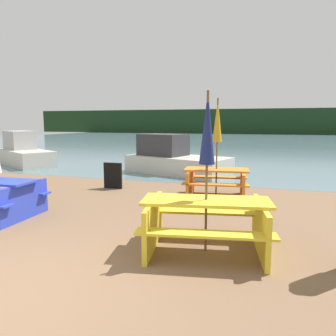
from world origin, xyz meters
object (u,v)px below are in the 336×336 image
object	(u,v)px
picnic_table_yellow	(206,220)
boat_second	(24,153)
signboard	(113,176)
umbrella_navy	(207,130)
umbrella_gold	(217,122)
boat	(174,159)
picnic_table_orange	(216,180)

from	to	relation	value
picnic_table_yellow	boat_second	xyz separation A→B (m)	(-9.74, 7.28, 0.07)
boat_second	signboard	distance (m)	7.18
boat_second	signboard	world-z (taller)	boat_second
umbrella_navy	signboard	bearing A→B (deg)	132.78
picnic_table_yellow	signboard	bearing A→B (deg)	132.78
umbrella_gold	boat	size ratio (longest dim) A/B	0.60
umbrella_gold	signboard	bearing A→B (deg)	175.64
picnic_table_orange	signboard	distance (m)	3.06
boat	boat_second	size ratio (longest dim) A/B	1.12
boat_second	picnic_table_yellow	bearing A→B (deg)	-7.27
picnic_table_yellow	umbrella_navy	bearing A→B (deg)	180.00
boat	boat_second	world-z (taller)	boat_second
umbrella_gold	boat	xyz separation A→B (m)	(-2.24, 3.65, -1.40)
umbrella_gold	boat_second	world-z (taller)	umbrella_gold
picnic_table_yellow	boat_second	world-z (taller)	boat_second
picnic_table_orange	umbrella_navy	world-z (taller)	umbrella_navy
umbrella_navy	signboard	size ratio (longest dim) A/B	3.15
umbrella_gold	picnic_table_yellow	bearing A→B (deg)	-82.93
picnic_table_orange	boat	xyz separation A→B (m)	(-2.24, 3.65, 0.08)
boat	signboard	bearing A→B (deg)	-85.35
umbrella_gold	boat	distance (m)	4.51
picnic_table_orange	umbrella_navy	distance (m)	3.81
umbrella_navy	signboard	distance (m)	5.32
picnic_table_yellow	boat_second	bearing A→B (deg)	143.22
signboard	picnic_table_yellow	bearing A→B (deg)	-47.22
picnic_table_orange	boat	world-z (taller)	boat
boat_second	umbrella_gold	bearing A→B (deg)	7.56
signboard	boat_second	bearing A→B (deg)	150.65
picnic_table_orange	boat_second	xyz separation A→B (m)	(-9.30, 3.75, 0.10)
signboard	boat	bearing A→B (deg)	76.78
umbrella_gold	signboard	xyz separation A→B (m)	(-3.05, 0.23, -1.55)
umbrella_gold	umbrella_navy	distance (m)	3.56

